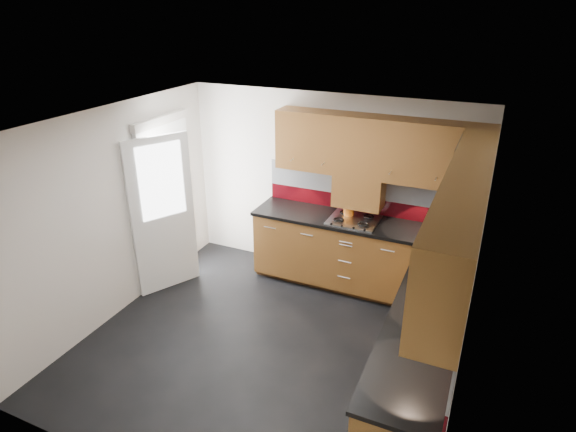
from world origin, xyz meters
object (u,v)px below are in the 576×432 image
at_px(utensil_pot, 349,208).
at_px(gas_hob, 354,220).
at_px(toaster, 468,229).
at_px(food_processor, 454,244).

bearing_deg(utensil_pot, gas_hob, -50.54).
height_order(toaster, food_processor, food_processor).
bearing_deg(food_processor, gas_hob, 162.19).
xyz_separation_m(gas_hob, toaster, (1.30, 0.13, 0.08)).
bearing_deg(food_processor, utensil_pot, 158.62).
distance_m(utensil_pot, food_processor, 1.41).
xyz_separation_m(utensil_pot, food_processor, (1.31, -0.51, 0.02)).
xyz_separation_m(gas_hob, food_processor, (1.21, -0.39, 0.11)).
bearing_deg(gas_hob, food_processor, -17.81).
distance_m(toaster, food_processor, 0.52).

